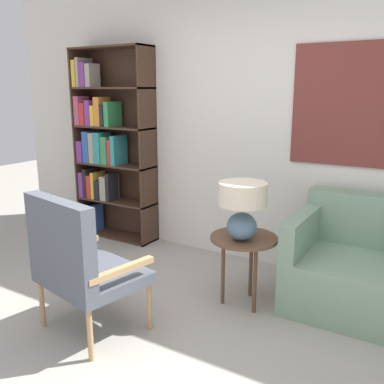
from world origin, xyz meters
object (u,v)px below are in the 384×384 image
side_table (244,244)px  table_lamp (242,205)px  bookshelf (105,145)px  armchair (77,259)px

side_table → table_lamp: 0.34m
bookshelf → table_lamp: (2.05, -0.80, -0.22)m
bookshelf → table_lamp: 2.21m
bookshelf → armchair: bearing=-53.3°
table_lamp → armchair: bearing=-130.7°
bookshelf → armchair: 2.18m
armchair → side_table: size_ratio=1.77×
bookshelf → table_lamp: bearing=-21.2°
side_table → table_lamp: (0.01, -0.07, 0.34)m
table_lamp → bookshelf: bearing=158.8°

